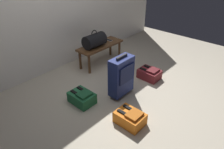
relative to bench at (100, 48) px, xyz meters
name	(u,v)px	position (x,y,z in m)	size (l,w,h in m)	color
ground_plane	(119,97)	(-0.64, -1.04, -0.35)	(6.60, 6.60, 0.00)	#B2A893
bench	(100,48)	(0.00, 0.00, 0.00)	(1.00, 0.36, 0.42)	brown
duffel_bag_black	(94,40)	(-0.16, 0.00, 0.20)	(0.44, 0.26, 0.34)	black
cell_phone	(109,40)	(0.28, 0.02, 0.07)	(0.07, 0.14, 0.01)	silver
suitcase_upright_navy	(121,76)	(-0.58, -1.02, 0.01)	(0.41, 0.22, 0.70)	navy
backpack_green	(82,97)	(-1.13, -0.71, -0.26)	(0.28, 0.38, 0.21)	#1E6038
backpack_orange	(130,118)	(-1.00, -1.53, -0.26)	(0.28, 0.38, 0.21)	orange
backpack_maroon	(149,74)	(0.16, -1.09, -0.26)	(0.28, 0.38, 0.21)	maroon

